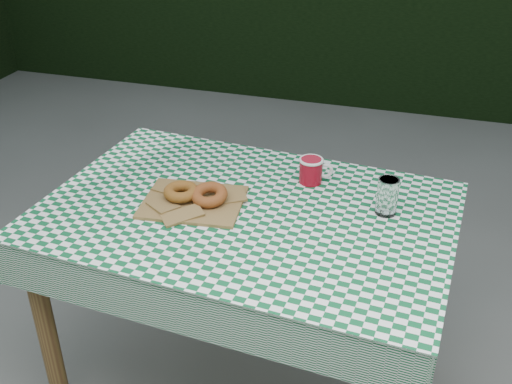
# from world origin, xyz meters

# --- Properties ---
(table) EXTENTS (1.27, 0.90, 0.75)m
(table) POSITION_xyz_m (0.11, 0.06, 0.38)
(table) COLOR #56351D
(table) RESTS_ON ground
(tablecloth) EXTENTS (1.29, 0.92, 0.01)m
(tablecloth) POSITION_xyz_m (0.11, 0.06, 0.75)
(tablecloth) COLOR #0C4F29
(tablecloth) RESTS_ON table
(paper_bag) EXTENTS (0.33, 0.27, 0.02)m
(paper_bag) POSITION_xyz_m (-0.06, 0.04, 0.76)
(paper_bag) COLOR olive
(paper_bag) RESTS_ON tablecloth
(bagel_front) EXTENTS (0.13, 0.13, 0.03)m
(bagel_front) POSITION_xyz_m (-0.10, 0.05, 0.79)
(bagel_front) COLOR brown
(bagel_front) RESTS_ON paper_bag
(bagel_back) EXTENTS (0.13, 0.13, 0.04)m
(bagel_back) POSITION_xyz_m (-0.01, 0.05, 0.79)
(bagel_back) COLOR brown
(bagel_back) RESTS_ON paper_bag
(coffee_mug) EXTENTS (0.18, 0.18, 0.08)m
(coffee_mug) POSITION_xyz_m (0.26, 0.28, 0.80)
(coffee_mug) COLOR maroon
(coffee_mug) RESTS_ON tablecloth
(drinking_glass) EXTENTS (0.07, 0.07, 0.11)m
(drinking_glass) POSITION_xyz_m (0.51, 0.16, 0.81)
(drinking_glass) COLOR white
(drinking_glass) RESTS_ON tablecloth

